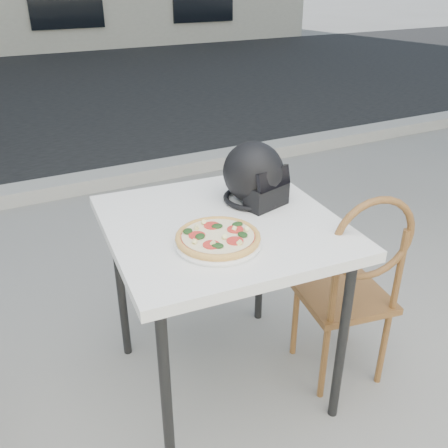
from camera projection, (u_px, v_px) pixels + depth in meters
name	position (u px, v px, depth m)	size (l,w,h in m)	color
street_asphalt	(14.00, 96.00, 7.48)	(30.00, 8.00, 0.00)	black
curb	(69.00, 185.00, 4.29)	(30.00, 0.25, 0.12)	#A5A39A
cafe_table_main	(222.00, 238.00, 2.00)	(0.95, 0.95, 0.84)	white
plate	(218.00, 243.00, 1.79)	(0.33, 0.33, 0.02)	white
pizza	(218.00, 237.00, 1.78)	(0.33, 0.33, 0.04)	#DDA551
helmet	(255.00, 176.00, 2.08)	(0.31, 0.32, 0.26)	black
cafe_chair_main	(354.00, 281.00, 2.13)	(0.43, 0.43, 0.98)	brown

